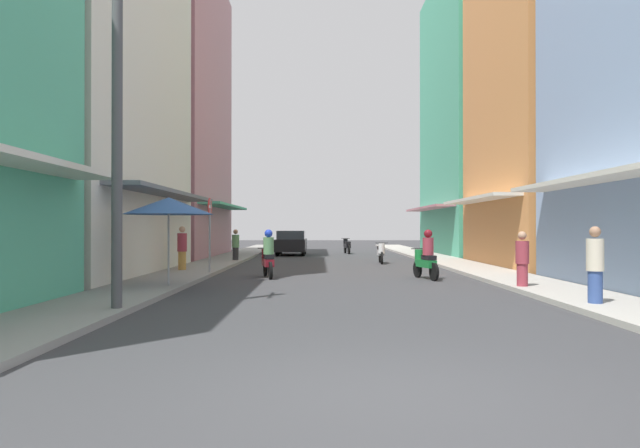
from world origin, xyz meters
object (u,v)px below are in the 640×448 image
Objects in this scene: parked_car at (290,243)px; utility_pole at (116,115)px; pedestrian_midway at (521,261)px; street_sign_no_entry at (209,225)px; motorbike_green at (425,257)px; pedestrian_crossing at (594,268)px; motorbike_white at (380,252)px; motorbike_black at (346,246)px; pedestrian_foreground at (181,250)px; pedestrian_far at (235,246)px; vendor_umbrella at (168,206)px; motorbike_maroon at (267,256)px.

utility_pole is (-2.13, -23.15, 3.04)m from parked_car.
pedestrian_midway is 10.12m from street_sign_no_entry.
utility_pole is at bearing -134.85° from motorbike_green.
parked_car is 23.61m from pedestrian_crossing.
motorbike_white is 0.68× the size of street_sign_no_entry.
motorbike_black is 1.08× the size of pedestrian_crossing.
pedestrian_midway is at bearing -77.57° from motorbike_white.
motorbike_green is 0.24× the size of utility_pole.
utility_pole is at bearing -83.39° from pedestrian_foreground.
pedestrian_crossing reaches higher than pedestrian_far.
street_sign_no_entry is (-9.00, 4.53, 0.95)m from pedestrian_midway.
motorbike_white is at bearing 58.23° from vendor_umbrella.
motorbike_maroon is 8.66m from motorbike_white.
pedestrian_foreground reaches higher than pedestrian_midway.
utility_pole is at bearing -156.37° from pedestrian_midway.
motorbike_maroon is at bearing 151.40° from pedestrian_midway.
parked_car is at bearing 83.12° from vendor_umbrella.
motorbike_white is at bearing 35.28° from pedestrian_foreground.
street_sign_no_entry is (-9.29, 7.83, 0.88)m from pedestrian_crossing.
motorbike_black is 17.24m from street_sign_no_entry.
motorbike_green reaches higher than parked_car.
motorbike_black is 25.65m from utility_pole.
utility_pole is (-5.53, -24.83, 3.27)m from motorbike_black.
pedestrian_far is at bearing 127.87° from pedestrian_midway.
pedestrian_crossing is at bearing -40.59° from pedestrian_foreground.
motorbike_white is (1.10, -9.66, 0.00)m from motorbike_black.
pedestrian_foreground reaches higher than motorbike_maroon.
motorbike_black is 21.15m from pedestrian_midway.
pedestrian_foreground is at bearing 150.81° from pedestrian_midway.
pedestrian_foreground is 11.71m from pedestrian_midway.
motorbike_maroon is 7.92m from pedestrian_midway.
motorbike_maroon is 8.63m from utility_pole.
pedestrian_far reaches higher than motorbike_white.
pedestrian_foreground is 5.71m from vendor_umbrella.
pedestrian_midway is (6.96, -19.17, 0.03)m from parked_car.
motorbike_white is 1.18× the size of pedestrian_midway.
pedestrian_crossing is (10.51, -9.00, -0.01)m from pedestrian_foreground.
parked_car is at bearing 107.68° from motorbike_green.
motorbike_white is at bearing -83.52° from motorbike_black.
street_sign_no_entry is (0.10, 8.51, -2.06)m from utility_pole.
pedestrian_far reaches higher than motorbike_black.
street_sign_no_entry is (-2.04, 0.74, 1.01)m from motorbike_maroon.
parked_car is 2.47× the size of pedestrian_crossing.
pedestrian_foreground reaches higher than motorbike_black.
pedestrian_far is 11.68m from vendor_umbrella.
pedestrian_crossing is 1.08× the size of pedestrian_midway.
motorbike_black is at bearing 26.24° from parked_car.
pedestrian_foreground is at bearing 100.09° from vendor_umbrella.
motorbike_maroon is at bearing -101.23° from motorbike_black.
pedestrian_crossing is at bearing -57.89° from pedestrian_far.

